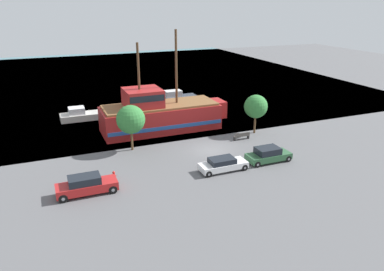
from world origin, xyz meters
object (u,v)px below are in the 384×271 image
object	(u,v)px
moored_boat_outer	(79,115)
parked_car_curb_mid	(86,185)
pirate_ship	(160,114)
parked_car_curb_front	(268,155)
fire_hydrant	(114,175)
bench_promenade_east	(242,136)
parked_car_curb_rear	(223,164)
moored_boat_dockside	(175,98)

from	to	relation	value
moored_boat_outer	parked_car_curb_mid	distance (m)	21.30
pirate_ship	parked_car_curb_front	bearing A→B (deg)	-62.58
parked_car_curb_mid	moored_boat_outer	bearing A→B (deg)	84.96
fire_hydrant	moored_boat_outer	bearing A→B (deg)	92.14
parked_car_curb_mid	bench_promenade_east	distance (m)	19.13
moored_boat_outer	parked_car_curb_rear	world-z (taller)	moored_boat_outer
moored_boat_dockside	bench_promenade_east	distance (m)	18.16
parked_car_curb_mid	fire_hydrant	world-z (taller)	parked_car_curb_mid
parked_car_curb_front	fire_hydrant	world-z (taller)	parked_car_curb_front
parked_car_curb_mid	fire_hydrant	bearing A→B (deg)	35.20
parked_car_curb_mid	parked_car_curb_front	bearing A→B (deg)	-0.21
moored_boat_outer	parked_car_curb_mid	world-z (taller)	moored_boat_outer
fire_hydrant	bench_promenade_east	xyz separation A→B (m)	(15.46, 4.48, 0.03)
pirate_ship	moored_boat_outer	size ratio (longest dim) A/B	3.05
moored_boat_dockside	bench_promenade_east	xyz separation A→B (m)	(1.44, -18.10, -0.32)
fire_hydrant	parked_car_curb_rear	bearing A→B (deg)	-12.07
parked_car_curb_mid	parked_car_curb_rear	bearing A→B (deg)	-1.16
moored_boat_dockside	parked_car_curb_mid	world-z (taller)	moored_boat_dockside
parked_car_curb_mid	parked_car_curb_rear	xyz separation A→B (m)	(12.33, -0.25, -0.15)
moored_boat_outer	fire_hydrant	xyz separation A→B (m)	(0.72, -19.39, -0.22)
pirate_ship	moored_boat_dockside	bearing A→B (deg)	61.41
parked_car_curb_front	parked_car_curb_rear	xyz separation A→B (m)	(-5.06, -0.19, -0.08)
pirate_ship	parked_car_curb_rear	xyz separation A→B (m)	(1.82, -13.45, -1.34)
pirate_ship	fire_hydrant	xyz separation A→B (m)	(-7.91, -11.36, -1.57)
pirate_ship	fire_hydrant	distance (m)	13.94
moored_boat_outer	parked_car_curb_rear	bearing A→B (deg)	-64.04
moored_boat_outer	fire_hydrant	size ratio (longest dim) A/B	6.60
pirate_ship	bench_promenade_east	xyz separation A→B (m)	(7.55, -6.88, -1.53)
moored_boat_dockside	parked_car_curb_mid	xyz separation A→B (m)	(-16.62, -24.41, 0.03)
moored_boat_outer	bench_promenade_east	size ratio (longest dim) A/B	2.68
parked_car_curb_front	parked_car_curb_mid	size ratio (longest dim) A/B	0.90
bench_promenade_east	pirate_ship	bearing A→B (deg)	137.65
pirate_ship	fire_hydrant	bearing A→B (deg)	-124.85
parked_car_curb_front	bench_promenade_east	size ratio (longest dim) A/B	2.33
moored_boat_outer	bench_promenade_east	bearing A→B (deg)	-42.65
parked_car_curb_front	parked_car_curb_rear	size ratio (longest dim) A/B	0.97
parked_car_curb_rear	fire_hydrant	distance (m)	9.95
parked_car_curb_front	parked_car_curb_mid	distance (m)	17.39
moored_boat_outer	moored_boat_dockside	bearing A→B (deg)	12.21
bench_promenade_east	parked_car_curb_front	bearing A→B (deg)	-96.03
parked_car_curb_mid	parked_car_curb_rear	size ratio (longest dim) A/B	1.08
parked_car_curb_mid	bench_promenade_east	size ratio (longest dim) A/B	2.59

